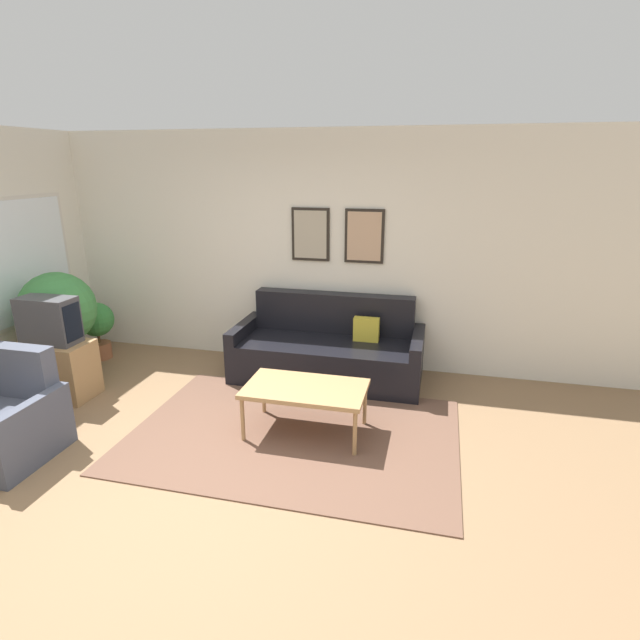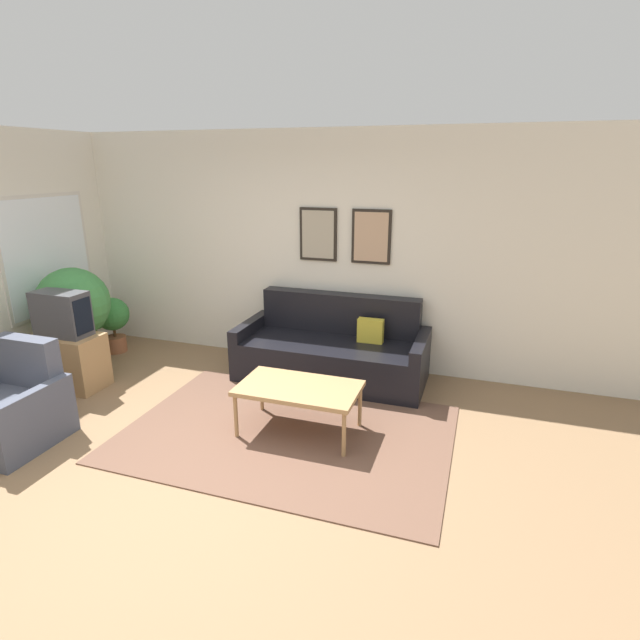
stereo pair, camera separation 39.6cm
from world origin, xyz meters
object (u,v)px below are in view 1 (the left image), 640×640
coffee_table (305,391)px  tv (49,320)px  couch (329,351)px  potted_plant_tall (58,310)px  armchair (3,424)px

coffee_table → tv: (-2.70, 0.12, 0.41)m
couch → potted_plant_tall: bearing=-166.1°
couch → tv: 2.90m
coffee_table → tv: size_ratio=1.87×
couch → potted_plant_tall: 3.01m
coffee_table → potted_plant_tall: potted_plant_tall is taller
coffee_table → potted_plant_tall: 3.03m
armchair → potted_plant_tall: potted_plant_tall is taller
armchair → potted_plant_tall: size_ratio=0.72×
potted_plant_tall → armchair: bearing=-66.7°
couch → armchair: size_ratio=2.39×
armchair → potted_plant_tall: 1.69m
couch → potted_plant_tall: size_ratio=1.72×
potted_plant_tall → coffee_table: bearing=-10.6°
couch → coffee_table: 1.27m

